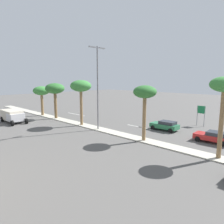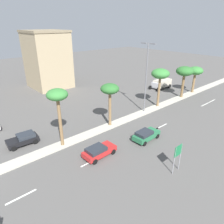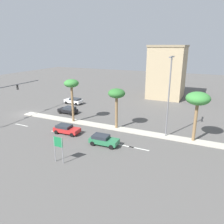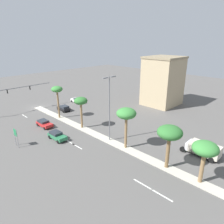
{
  "view_description": "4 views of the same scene",
  "coord_description": "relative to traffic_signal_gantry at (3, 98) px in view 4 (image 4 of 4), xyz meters",
  "views": [
    {
      "loc": [
        -20.09,
        5.41,
        7.47
      ],
      "look_at": [
        -1.51,
        23.45,
        3.24
      ],
      "focal_mm": 33.26,
      "sensor_mm": 36.0,
      "label": 1
    },
    {
      "loc": [
        21.42,
        0.96,
        14.6
      ],
      "look_at": [
        2.71,
        17.34,
        3.8
      ],
      "focal_mm": 32.91,
      "sensor_mm": 36.0,
      "label": 2
    },
    {
      "loc": [
        30.57,
        32.76,
        13.28
      ],
      "look_at": [
        0.0,
        18.72,
        2.77
      ],
      "focal_mm": 34.76,
      "sensor_mm": 36.0,
      "label": 3
    },
    {
      "loc": [
        23.75,
        51.84,
        17.8
      ],
      "look_at": [
        -3.72,
        24.74,
        3.95
      ],
      "focal_mm": 33.23,
      "sensor_mm": 36.0,
      "label": 4
    }
  ],
  "objects": [
    {
      "name": "median_curb",
      "position": [
        -8.0,
        32.63,
        -4.18
      ],
      "size": [
        1.8,
        64.24,
        0.12
      ],
      "primitive_type": "cube",
      "color": "#B7B2A3",
      "rests_on": "ground"
    },
    {
      "name": "palm_tree_trailing",
      "position": [
        -8.22,
        44.81,
        0.62
      ],
      "size": [
        3.23,
        3.23,
        5.79
      ],
      "color": "olive",
      "rests_on": "median_curb"
    },
    {
      "name": "lane_stripe_center",
      "position": [
        -2.67,
        23.52,
        -4.24
      ],
      "size": [
        0.2,
        2.8,
        0.01
      ],
      "primitive_type": "cube",
      "color": "silver",
      "rests_on": "ground"
    },
    {
      "name": "directional_road_sign",
      "position": [
        4.61,
        18.22,
        -1.98
      ],
      "size": [
        0.1,
        1.23,
        3.21
      ],
      "color": "gray",
      "rests_on": "ground"
    },
    {
      "name": "sedan_black_left",
      "position": [
        -11.52,
        7.97,
        -3.49
      ],
      "size": [
        2.13,
        3.93,
        1.42
      ],
      "color": "black",
      "rests_on": "ground"
    },
    {
      "name": "palm_tree_center",
      "position": [
        -8.23,
        31.97,
        1.88
      ],
      "size": [
        3.27,
        3.27,
        7.08
      ],
      "color": "olive",
      "rests_on": "median_curb"
    },
    {
      "name": "palm_tree_mid",
      "position": [
        -8.06,
        39.97,
        1.22
      ],
      "size": [
        3.5,
        3.5,
        6.47
      ],
      "color": "brown",
      "rests_on": "median_curb"
    },
    {
      "name": "street_lamp_left",
      "position": [
        -8.24,
        28.05,
        2.6
      ],
      "size": [
        2.9,
        0.24,
        11.69
      ],
      "color": "slate",
      "rests_on": "median_curb"
    },
    {
      "name": "box_truck",
      "position": [
        -15.0,
        42.13,
        -3.05
      ],
      "size": [
        2.55,
        5.83,
        2.09
      ],
      "color": "silver",
      "rests_on": "ground"
    },
    {
      "name": "palm_tree_near",
      "position": [
        -8.16,
        19.96,
        1.42
      ],
      "size": [
        2.72,
        2.72,
        6.55
      ],
      "color": "olive",
      "rests_on": "median_curb"
    },
    {
      "name": "lane_stripe_leading",
      "position": [
        -2.67,
        42.67,
        -4.24
      ],
      "size": [
        0.2,
        2.8,
        0.01
      ],
      "primitive_type": "cube",
      "color": "silver",
      "rests_on": "ground"
    },
    {
      "name": "lane_stripe_left",
      "position": [
        -2.67,
        4.52,
        -4.24
      ],
      "size": [
        0.2,
        2.8,
        0.01
      ],
      "primitive_type": "cube",
      "color": "silver",
      "rests_on": "ground"
    },
    {
      "name": "lane_stripe_rear",
      "position": [
        -2.67,
        39.69,
        -4.24
      ],
      "size": [
        0.2,
        2.8,
        0.01
      ],
      "primitive_type": "cube",
      "color": "silver",
      "rests_on": "ground"
    },
    {
      "name": "sedan_white_right",
      "position": [
        -18.19,
        4.75,
        -3.5
      ],
      "size": [
        2.24,
        4.28,
        1.36
      ],
      "color": "silver",
      "rests_on": "ground"
    },
    {
      "name": "sedan_red_leading",
      "position": [
        -2.96,
        13.73,
        -3.52
      ],
      "size": [
        2.06,
        4.09,
        1.33
      ],
      "color": "red",
      "rests_on": "ground"
    },
    {
      "name": "ground_plane",
      "position": [
        -8.0,
        25.5,
        -4.24
      ],
      "size": [
        160.0,
        160.0,
        0.0
      ],
      "primitive_type": "plane",
      "color": "#565451"
    },
    {
      "name": "lane_stripe_right",
      "position": [
        -2.67,
        25.64,
        -4.24
      ],
      "size": [
        0.2,
        2.8,
        0.01
      ],
      "primitive_type": "cube",
      "color": "silver",
      "rests_on": "ground"
    },
    {
      "name": "lane_stripe_far",
      "position": [
        -2.67,
        12.35,
        -4.24
      ],
      "size": [
        0.2,
        2.8,
        0.01
      ],
      "primitive_type": "cube",
      "color": "silver",
      "rests_on": "ground"
    },
    {
      "name": "traffic_signal_gantry",
      "position": [
        0.0,
        0.0,
        0.0
      ],
      "size": [
        17.17,
        0.53,
        6.36
      ],
      "color": "#515459",
      "rests_on": "ground"
    },
    {
      "name": "palm_tree_leading",
      "position": [
        -7.91,
        11.63,
        2.31
      ],
      "size": [
        2.53,
        2.53,
        7.52
      ],
      "color": "olive",
      "rests_on": "median_curb"
    },
    {
      "name": "sedan_green_mid",
      "position": [
        -1.72,
        20.81,
        -3.49
      ],
      "size": [
        1.99,
        4.04,
        1.4
      ],
      "color": "#287047",
      "rests_on": "ground"
    },
    {
      "name": "commercial_building",
      "position": [
        -34.17,
        22.73,
        2.37
      ],
      "size": [
        9.7,
        8.73,
        13.18
      ],
      "color": "tan",
      "rests_on": "ground"
    }
  ]
}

